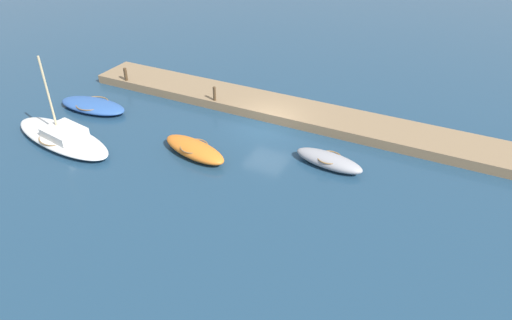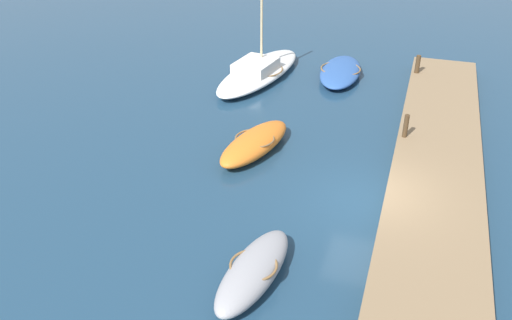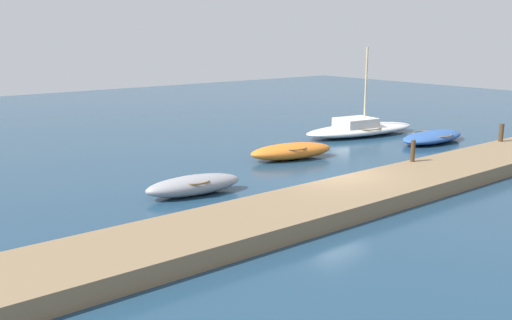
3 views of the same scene
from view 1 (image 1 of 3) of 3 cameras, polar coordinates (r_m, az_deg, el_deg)
The scene contains 8 objects.
ground_plane at distance 27.98m, azimuth 1.46°, elevation 4.14°, with size 84.00×84.00×0.00m, color navy.
dock_platform at distance 29.49m, azimuth 3.17°, elevation 6.32°, with size 27.61×3.09×0.57m, color #846B4C.
rowboat_grey at distance 24.38m, azimuth 9.02°, elevation -0.05°, with size 3.89×1.72×0.73m.
motorboat_blue at distance 31.67m, azimuth -19.57°, elevation 6.38°, with size 4.89×2.18×0.59m.
sailboat_white at distance 28.35m, azimuth -22.85°, elevation 2.68°, with size 7.83×3.57×5.10m.
rowboat_orange at distance 25.21m, azimuth -7.64°, elevation 1.34°, with size 4.46×2.42×0.76m.
mooring_post_west at distance 29.87m, azimuth -5.17°, elevation 8.19°, with size 0.19×0.19×0.92m, color #47331E.
mooring_post_mid_west at distance 33.98m, azimuth -15.86°, elevation 10.18°, with size 0.22×0.22×0.89m, color #47331E.
Camera 1 is at (-10.33, 22.22, 13.50)m, focal length 32.29 mm.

